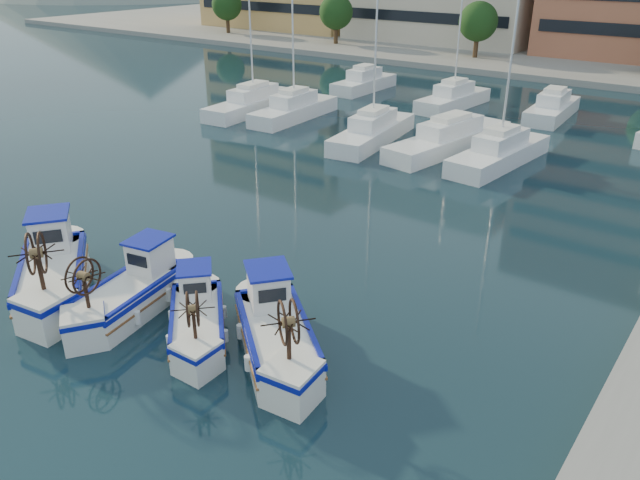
{
  "coord_description": "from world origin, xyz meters",
  "views": [
    {
      "loc": [
        13.25,
        -10.76,
        10.92
      ],
      "look_at": [
        1.23,
        5.46,
        1.5
      ],
      "focal_mm": 35.0,
      "sensor_mm": 36.0,
      "label": 1
    }
  ],
  "objects_px": {
    "fishing_boat_b": "(133,290)",
    "fishing_boat_d": "(276,330)",
    "fishing_boat_a": "(52,269)",
    "fishing_boat_c": "(197,316)"
  },
  "relations": [
    {
      "from": "fishing_boat_b",
      "to": "fishing_boat_d",
      "type": "xyz_separation_m",
      "value": [
        5.39,
        0.93,
        0.04
      ]
    },
    {
      "from": "fishing_boat_a",
      "to": "fishing_boat_b",
      "type": "bearing_deg",
      "value": -37.85
    },
    {
      "from": "fishing_boat_a",
      "to": "fishing_boat_d",
      "type": "bearing_deg",
      "value": -41.41
    },
    {
      "from": "fishing_boat_a",
      "to": "fishing_boat_b",
      "type": "relative_size",
      "value": 1.14
    },
    {
      "from": "fishing_boat_d",
      "to": "fishing_boat_c",
      "type": "bearing_deg",
      "value": 144.87
    },
    {
      "from": "fishing_boat_a",
      "to": "fishing_boat_d",
      "type": "distance_m",
      "value": 8.76
    },
    {
      "from": "fishing_boat_c",
      "to": "fishing_boat_d",
      "type": "distance_m",
      "value": 2.68
    },
    {
      "from": "fishing_boat_d",
      "to": "fishing_boat_a",
      "type": "bearing_deg",
      "value": 141.18
    },
    {
      "from": "fishing_boat_c",
      "to": "fishing_boat_d",
      "type": "height_order",
      "value": "fishing_boat_d"
    },
    {
      "from": "fishing_boat_a",
      "to": "fishing_boat_c",
      "type": "relative_size",
      "value": 1.36
    }
  ]
}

